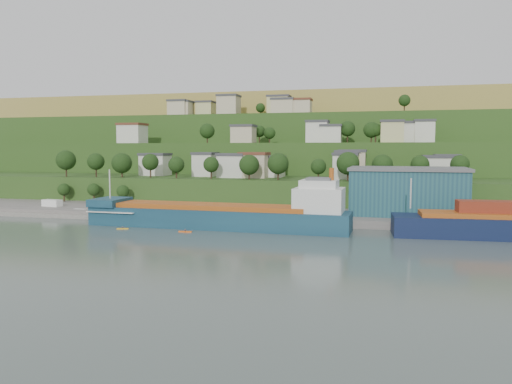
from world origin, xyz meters
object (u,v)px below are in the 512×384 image
(cargo_ship_near, at_px, (225,217))
(warehouse, at_px, (407,191))
(caravan, at_px, (52,204))
(kayak_orange, at_px, (185,231))

(cargo_ship_near, distance_m, warehouse, 50.64)
(cargo_ship_near, relative_size, warehouse, 2.15)
(cargo_ship_near, height_order, caravan, cargo_ship_near)
(warehouse, distance_m, kayak_orange, 61.22)
(cargo_ship_near, distance_m, caravan, 62.70)
(cargo_ship_near, xyz_separation_m, warehouse, (44.90, 22.70, 5.68))
(cargo_ship_near, bearing_deg, caravan, 167.78)
(cargo_ship_near, relative_size, caravan, 10.86)
(warehouse, xyz_separation_m, kayak_orange, (-52.15, -31.00, -8.20))
(caravan, xyz_separation_m, kayak_orange, (53.62, -23.31, -2.41))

